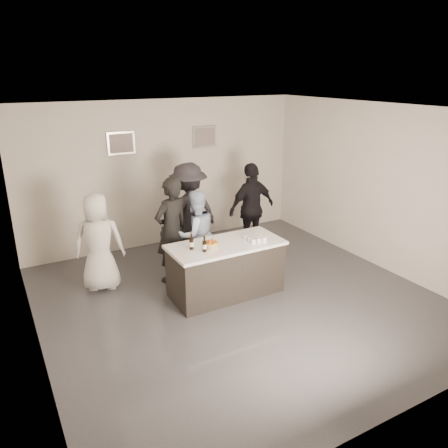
% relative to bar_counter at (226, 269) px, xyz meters
% --- Properties ---
extents(floor, '(6.00, 6.00, 0.00)m').
position_rel_bar_counter_xyz_m(floor, '(0.08, -0.29, -0.45)').
color(floor, '#3D3D42').
rests_on(floor, ground).
extents(ceiling, '(6.00, 6.00, 0.00)m').
position_rel_bar_counter_xyz_m(ceiling, '(0.08, -0.29, 2.55)').
color(ceiling, white).
extents(wall_back, '(6.00, 0.04, 3.00)m').
position_rel_bar_counter_xyz_m(wall_back, '(0.08, 2.71, 1.05)').
color(wall_back, beige).
rests_on(wall_back, ground).
extents(wall_front, '(6.00, 0.04, 3.00)m').
position_rel_bar_counter_xyz_m(wall_front, '(0.08, -3.29, 1.05)').
color(wall_front, beige).
rests_on(wall_front, ground).
extents(wall_left, '(0.04, 6.00, 3.00)m').
position_rel_bar_counter_xyz_m(wall_left, '(-2.92, -0.29, 1.05)').
color(wall_left, beige).
rests_on(wall_left, ground).
extents(wall_right, '(0.04, 6.00, 3.00)m').
position_rel_bar_counter_xyz_m(wall_right, '(3.08, -0.29, 1.05)').
color(wall_right, beige).
rests_on(wall_right, ground).
extents(picture_left, '(0.54, 0.04, 0.44)m').
position_rel_bar_counter_xyz_m(picture_left, '(-0.82, 2.68, 1.75)').
color(picture_left, '#B2B2B7').
rests_on(picture_left, wall_back).
extents(picture_right, '(0.54, 0.04, 0.44)m').
position_rel_bar_counter_xyz_m(picture_right, '(0.98, 2.68, 1.75)').
color(picture_right, '#B2B2B7').
rests_on(picture_right, wall_back).
extents(bar_counter, '(1.86, 0.86, 0.90)m').
position_rel_bar_counter_xyz_m(bar_counter, '(0.00, 0.00, 0.00)').
color(bar_counter, white).
rests_on(bar_counter, ground).
extents(cake, '(0.22, 0.22, 0.08)m').
position_rel_bar_counter_xyz_m(cake, '(-0.29, -0.03, 0.49)').
color(cake, '#F7AC1A').
rests_on(cake, bar_counter).
extents(beer_bottle_a, '(0.07, 0.07, 0.26)m').
position_rel_bar_counter_xyz_m(beer_bottle_a, '(-0.59, 0.04, 0.58)').
color(beer_bottle_a, black).
rests_on(beer_bottle_a, bar_counter).
extents(beer_bottle_b, '(0.07, 0.07, 0.26)m').
position_rel_bar_counter_xyz_m(beer_bottle_b, '(-0.45, -0.13, 0.58)').
color(beer_bottle_b, black).
rests_on(beer_bottle_b, bar_counter).
extents(tumbler_cluster, '(0.30, 0.30, 0.08)m').
position_rel_bar_counter_xyz_m(tumbler_cluster, '(0.48, -0.12, 0.49)').
color(tumbler_cluster, orange).
rests_on(tumbler_cluster, bar_counter).
extents(candles, '(0.24, 0.08, 0.01)m').
position_rel_bar_counter_xyz_m(candles, '(-0.31, -0.30, 0.45)').
color(candles, pink).
rests_on(candles, bar_counter).
extents(person_main_black, '(0.78, 0.62, 1.86)m').
position_rel_bar_counter_xyz_m(person_main_black, '(-0.56, 0.91, 0.48)').
color(person_main_black, black).
rests_on(person_main_black, ground).
extents(person_main_blue, '(0.82, 0.67, 1.59)m').
position_rel_bar_counter_xyz_m(person_main_blue, '(-0.13, 0.85, 0.35)').
color(person_main_blue, '#AFC1E4').
rests_on(person_main_blue, ground).
extents(person_guest_left, '(0.95, 0.79, 1.67)m').
position_rel_bar_counter_xyz_m(person_guest_left, '(-1.74, 1.21, 0.39)').
color(person_guest_left, silver).
rests_on(person_guest_left, ground).
extents(person_guest_right, '(1.12, 0.56, 1.83)m').
position_rel_bar_counter_xyz_m(person_guest_right, '(1.36, 1.37, 0.47)').
color(person_guest_right, black).
rests_on(person_guest_right, ground).
extents(person_guest_back, '(1.36, 0.95, 1.93)m').
position_rel_bar_counter_xyz_m(person_guest_back, '(0.06, 1.55, 0.51)').
color(person_guest_back, black).
rests_on(person_guest_back, ground).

